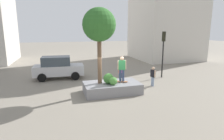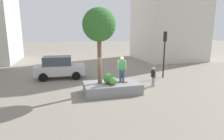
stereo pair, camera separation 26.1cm
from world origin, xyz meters
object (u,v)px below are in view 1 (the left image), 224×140
at_px(plaza_tree, 99,25).
at_px(skateboard, 122,82).
at_px(bystander_watching, 153,75).
at_px(traffic_light_corner, 163,46).
at_px(skateboarder, 122,67).
at_px(pedestrian_crossing, 120,71).
at_px(planter_ledge, 112,88).
at_px(sedan_parked, 58,67).

xyz_separation_m(plaza_tree, skateboard, (1.49, -0.25, -3.77)).
bearing_deg(skateboard, bystander_watching, 14.81).
bearing_deg(skateboard, traffic_light_corner, 31.62).
bearing_deg(bystander_watching, skateboarder, -165.19).
xyz_separation_m(skateboard, pedestrian_crossing, (0.75, 2.52, 0.18)).
relative_size(skateboarder, traffic_light_corner, 0.42).
xyz_separation_m(skateboard, skateboarder, (-0.00, -0.00, 1.01)).
distance_m(plaza_tree, skateboard, 4.06).
distance_m(skateboarder, bystander_watching, 3.00).
relative_size(skateboard, traffic_light_corner, 0.20).
bearing_deg(skateboarder, skateboard, 26.57).
bearing_deg(plaza_tree, pedestrian_crossing, 45.47).
xyz_separation_m(planter_ledge, traffic_light_corner, (5.60, 2.96, 2.48)).
distance_m(pedestrian_crossing, bystander_watching, 2.70).
bearing_deg(plaza_tree, bystander_watching, 6.48).
relative_size(plaza_tree, skateboarder, 2.87).
height_order(planter_ledge, traffic_light_corner, traffic_light_corner).
relative_size(plaza_tree, sedan_parked, 1.14).
bearing_deg(planter_ledge, pedestrian_crossing, 59.84).
bearing_deg(pedestrian_crossing, sedan_parked, 152.06).
height_order(skateboarder, bystander_watching, skateboarder).
distance_m(planter_ledge, skateboard, 0.80).
bearing_deg(bystander_watching, traffic_light_corner, 46.91).
relative_size(planter_ledge, skateboard, 4.68).
bearing_deg(skateboarder, plaza_tree, 170.54).
distance_m(planter_ledge, bystander_watching, 3.56).
bearing_deg(skateboarder, sedan_parked, 129.18).
bearing_deg(plaza_tree, skateboarder, -9.46).
bearing_deg(pedestrian_crossing, skateboard, -106.48).
relative_size(plaza_tree, pedestrian_crossing, 3.04).
height_order(skateboard, bystander_watching, bystander_watching).
distance_m(sedan_parked, pedestrian_crossing, 5.59).
bearing_deg(traffic_light_corner, bystander_watching, -133.09).
relative_size(skateboarder, sedan_parked, 0.40).
xyz_separation_m(planter_ledge, pedestrian_crossing, (1.43, 2.46, 0.59)).
distance_m(planter_ledge, plaza_tree, 4.26).
bearing_deg(skateboard, skateboarder, -153.43).
xyz_separation_m(planter_ledge, skateboard, (0.68, -0.06, 0.41)).
distance_m(skateboarder, traffic_light_corner, 5.87).
relative_size(planter_ledge, plaza_tree, 0.76).
bearing_deg(sedan_parked, skateboard, -50.82).
xyz_separation_m(skateboarder, pedestrian_crossing, (0.75, 2.52, -0.83)).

